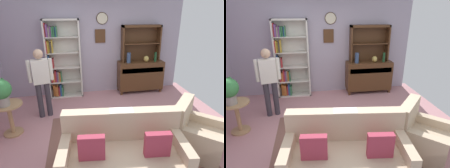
{
  "view_description": "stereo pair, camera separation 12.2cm",
  "coord_description": "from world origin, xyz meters",
  "views": [
    {
      "loc": [
        -0.58,
        -3.27,
        2.34
      ],
      "look_at": [
        0.1,
        0.2,
        0.95
      ],
      "focal_mm": 30.98,
      "sensor_mm": 36.0,
      "label": 1
    },
    {
      "loc": [
        -0.46,
        -3.29,
        2.34
      ],
      "look_at": [
        0.1,
        0.2,
        0.95
      ],
      "focal_mm": 30.98,
      "sensor_mm": 36.0,
      "label": 2
    }
  ],
  "objects": [
    {
      "name": "ground_plane",
      "position": [
        0.0,
        0.0,
        -0.01
      ],
      "size": [
        5.4,
        4.6,
        0.02
      ],
      "primitive_type": "cube",
      "color": "#B27A7F"
    },
    {
      "name": "wall_back",
      "position": [
        0.0,
        2.13,
        1.4
      ],
      "size": [
        5.0,
        0.09,
        2.8
      ],
      "color": "#A399AD",
      "rests_on": "ground_plane"
    },
    {
      "name": "area_rug",
      "position": [
        0.2,
        -0.3,
        0.0
      ],
      "size": [
        2.72,
        2.02,
        0.01
      ],
      "primitive_type": "cube",
      "color": "brown",
      "rests_on": "ground_plane"
    },
    {
      "name": "bookshelf",
      "position": [
        -0.95,
        1.94,
        1.01
      ],
      "size": [
        0.9,
        0.3,
        2.1
      ],
      "color": "silver",
      "rests_on": "ground_plane"
    },
    {
      "name": "sideboard",
      "position": [
        1.27,
        1.86,
        0.51
      ],
      "size": [
        1.3,
        0.45,
        0.92
      ],
      "color": "#4C2D19",
      "rests_on": "ground_plane"
    },
    {
      "name": "sideboard_hutch",
      "position": [
        1.27,
        1.97,
        1.56
      ],
      "size": [
        1.1,
        0.26,
        1.0
      ],
      "color": "#4C2D19",
      "rests_on": "sideboard"
    },
    {
      "name": "vase_tall",
      "position": [
        0.88,
        1.78,
        1.06
      ],
      "size": [
        0.11,
        0.11,
        0.28
      ],
      "primitive_type": "cylinder",
      "color": "#33476B",
      "rests_on": "sideboard"
    },
    {
      "name": "vase_round",
      "position": [
        1.4,
        1.79,
        1.01
      ],
      "size": [
        0.15,
        0.15,
        0.17
      ],
      "primitive_type": "ellipsoid",
      "color": "tan",
      "rests_on": "sideboard"
    },
    {
      "name": "bottle_wine",
      "position": [
        1.66,
        1.77,
        1.05
      ],
      "size": [
        0.07,
        0.07,
        0.27
      ],
      "primitive_type": "cylinder",
      "color": "#194223",
      "rests_on": "sideboard"
    },
    {
      "name": "couch_floral",
      "position": [
        0.02,
        -1.04,
        0.31
      ],
      "size": [
        1.89,
        1.05,
        0.9
      ],
      "color": "#C6AD8E",
      "rests_on": "ground_plane"
    },
    {
      "name": "armchair_floral",
      "position": [
        1.37,
        -0.8,
        0.29
      ],
      "size": [
        1.08,
        1.08,
        0.88
      ],
      "color": "#C6AD8E",
      "rests_on": "ground_plane"
    },
    {
      "name": "plant_stand",
      "position": [
        -1.89,
        0.31,
        0.4
      ],
      "size": [
        0.52,
        0.52,
        0.65
      ],
      "color": "#A87F56",
      "rests_on": "ground_plane"
    },
    {
      "name": "potted_plant_large",
      "position": [
        -1.94,
        0.26,
        0.95
      ],
      "size": [
        0.37,
        0.37,
        0.51
      ],
      "color": "gray",
      "rests_on": "plant_stand"
    },
    {
      "name": "person_reading",
      "position": [
        -1.32,
        0.88,
        0.91
      ],
      "size": [
        0.52,
        0.27,
        1.56
      ],
      "color": "#38333D",
      "rests_on": "ground_plane"
    },
    {
      "name": "coffee_table",
      "position": [
        0.2,
        -0.26,
        0.35
      ],
      "size": [
        0.8,
        0.5,
        0.42
      ],
      "color": "#4C2D19",
      "rests_on": "ground_plane"
    },
    {
      "name": "book_stack",
      "position": [
        0.24,
        -0.17,
        0.47
      ],
      "size": [
        0.2,
        0.14,
        0.11
      ],
      "color": "gray",
      "rests_on": "coffee_table"
    }
  ]
}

